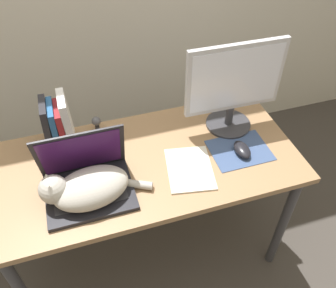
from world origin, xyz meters
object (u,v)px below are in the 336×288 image
object	(u,v)px
laptop	(87,180)
external_monitor	(234,86)
webcam	(96,122)
book_row	(58,123)
notepad	(190,169)
computer_mouse	(242,150)
cat	(86,188)

from	to	relation	value
laptop	external_monitor	world-z (taller)	external_monitor
external_monitor	webcam	bearing A→B (deg)	165.15
book_row	webcam	world-z (taller)	book_row
book_row	webcam	size ratio (longest dim) A/B	3.51
notepad	webcam	xyz separation A→B (m)	(-0.32, 0.37, 0.04)
laptop	notepad	size ratio (longest dim) A/B	1.22
computer_mouse	notepad	world-z (taller)	computer_mouse
external_monitor	webcam	distance (m)	0.63
notepad	computer_mouse	bearing A→B (deg)	5.25
cat	book_row	xyz separation A→B (m)	(-0.06, 0.35, 0.04)
laptop	computer_mouse	world-z (taller)	laptop
laptop	notepad	distance (m)	0.41
cat	external_monitor	distance (m)	0.74
notepad	laptop	bearing A→B (deg)	176.81
laptop	external_monitor	bearing A→B (deg)	15.50
laptop	notepad	world-z (taller)	laptop
notepad	webcam	bearing A→B (deg)	131.19
computer_mouse	book_row	bearing A→B (deg)	157.42
computer_mouse	book_row	world-z (taller)	book_row
external_monitor	book_row	xyz separation A→B (m)	(-0.75, 0.11, -0.11)
external_monitor	book_row	bearing A→B (deg)	171.29
cat	laptop	bearing A→B (deg)	77.40
cat	webcam	world-z (taller)	cat
book_row	notepad	xyz separation A→B (m)	(0.48, -0.33, -0.10)
laptop	computer_mouse	size ratio (longest dim) A/B	3.09
computer_mouse	webcam	size ratio (longest dim) A/B	1.60
laptop	external_monitor	distance (m)	0.72
cat	notepad	xyz separation A→B (m)	(0.42, 0.02, -0.06)
computer_mouse	book_row	size ratio (longest dim) A/B	0.46
computer_mouse	webcam	distance (m)	0.66
laptop	cat	size ratio (longest dim) A/B	0.79
laptop	book_row	distance (m)	0.32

